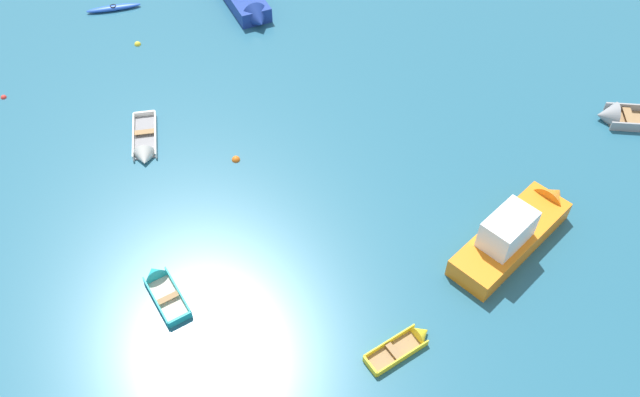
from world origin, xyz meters
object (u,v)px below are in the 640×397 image
(rowboat_yellow_back_row_left, at_px, (410,341))
(rowboat_turquoise_midfield_left, at_px, (160,284))
(kayak_blue_near_right, at_px, (114,8))
(rowboat_white_outer_right, at_px, (145,149))
(mooring_buoy_central, at_px, (4,98))
(mooring_buoy_between_boats_right, at_px, (138,45))
(motor_launch_orange_midfield_right, at_px, (517,229))
(mooring_buoy_near_foreground, at_px, (236,160))
(rowboat_grey_far_right, at_px, (626,117))

(rowboat_yellow_back_row_left, height_order, rowboat_turquoise_midfield_left, rowboat_turquoise_midfield_left)
(kayak_blue_near_right, relative_size, rowboat_white_outer_right, 0.83)
(mooring_buoy_central, bearing_deg, kayak_blue_near_right, 75.07)
(rowboat_white_outer_right, xyz_separation_m, mooring_buoy_central, (-8.50, 2.38, -0.15))
(kayak_blue_near_right, xyz_separation_m, mooring_buoy_between_boats_right, (2.67, -3.05, -0.14))
(rowboat_yellow_back_row_left, distance_m, rowboat_white_outer_right, 15.22)
(kayak_blue_near_right, xyz_separation_m, motor_launch_orange_midfield_right, (23.08, -13.18, 0.58))
(rowboat_turquoise_midfield_left, distance_m, motor_launch_orange_midfield_right, 14.43)
(rowboat_yellow_back_row_left, bearing_deg, kayak_blue_near_right, 135.84)
(kayak_blue_near_right, height_order, rowboat_turquoise_midfield_left, rowboat_turquoise_midfield_left)
(mooring_buoy_central, distance_m, mooring_buoy_near_foreground, 13.00)
(rowboat_grey_far_right, distance_m, mooring_buoy_between_boats_right, 25.85)
(mooring_buoy_between_boats_right, bearing_deg, rowboat_turquoise_midfield_left, -65.52)
(kayak_blue_near_right, height_order, mooring_buoy_central, kayak_blue_near_right)
(motor_launch_orange_midfield_right, bearing_deg, mooring_buoy_near_foreground, 169.30)
(mooring_buoy_central, bearing_deg, rowboat_grey_far_right, 7.47)
(mooring_buoy_near_foreground, bearing_deg, kayak_blue_near_right, 134.22)
(rowboat_turquoise_midfield_left, bearing_deg, motor_launch_orange_midfield_right, 19.92)
(rowboat_yellow_back_row_left, relative_size, mooring_buoy_between_boats_right, 6.77)
(mooring_buoy_between_boats_right, height_order, mooring_buoy_near_foreground, mooring_buoy_near_foreground)
(kayak_blue_near_right, xyz_separation_m, rowboat_yellow_back_row_left, (19.32, -18.76, -0.01))
(rowboat_yellow_back_row_left, distance_m, mooring_buoy_central, 23.87)
(rowboat_white_outer_right, bearing_deg, mooring_buoy_near_foreground, 3.36)
(mooring_buoy_central, xyz_separation_m, mooring_buoy_between_boats_right, (4.99, 5.62, 0.00))
(rowboat_turquoise_midfield_left, distance_m, mooring_buoy_central, 15.12)
(rowboat_turquoise_midfield_left, bearing_deg, rowboat_grey_far_right, 35.36)
(motor_launch_orange_midfield_right, height_order, mooring_buoy_central, motor_launch_orange_midfield_right)
(kayak_blue_near_right, bearing_deg, rowboat_white_outer_right, -60.75)
(motor_launch_orange_midfield_right, height_order, mooring_buoy_between_boats_right, motor_launch_orange_midfield_right)
(rowboat_turquoise_midfield_left, height_order, rowboat_white_outer_right, rowboat_white_outer_right)
(motor_launch_orange_midfield_right, relative_size, rowboat_grey_far_right, 1.39)
(rowboat_turquoise_midfield_left, distance_m, mooring_buoy_near_foreground, 7.36)
(kayak_blue_near_right, bearing_deg, mooring_buoy_central, -104.93)
(motor_launch_orange_midfield_right, bearing_deg, kayak_blue_near_right, 150.28)
(rowboat_white_outer_right, bearing_deg, rowboat_yellow_back_row_left, -30.41)
(rowboat_white_outer_right, bearing_deg, kayak_blue_near_right, 119.25)
(rowboat_turquoise_midfield_left, height_order, mooring_buoy_near_foreground, rowboat_turquoise_midfield_left)
(kayak_blue_near_right, xyz_separation_m, mooring_buoy_near_foreground, (10.51, -10.80, -0.14))
(rowboat_turquoise_midfield_left, height_order, rowboat_grey_far_right, rowboat_grey_far_right)
(rowboat_turquoise_midfield_left, height_order, motor_launch_orange_midfield_right, motor_launch_orange_midfield_right)
(rowboat_white_outer_right, distance_m, motor_launch_orange_midfield_right, 17.03)
(motor_launch_orange_midfield_right, distance_m, mooring_buoy_near_foreground, 12.81)
(kayak_blue_near_right, relative_size, rowboat_yellow_back_row_left, 1.24)
(rowboat_turquoise_midfield_left, relative_size, motor_launch_orange_midfield_right, 0.41)
(motor_launch_orange_midfield_right, relative_size, mooring_buoy_near_foreground, 16.89)
(motor_launch_orange_midfield_right, bearing_deg, mooring_buoy_between_boats_right, 153.60)
(rowboat_turquoise_midfield_left, bearing_deg, rowboat_white_outer_right, 115.33)
(motor_launch_orange_midfield_right, relative_size, mooring_buoy_central, 22.53)
(rowboat_yellow_back_row_left, height_order, motor_launch_orange_midfield_right, motor_launch_orange_midfield_right)
(kayak_blue_near_right, bearing_deg, mooring_buoy_between_boats_right, -48.75)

